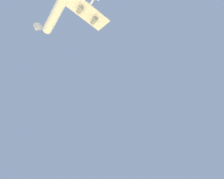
{
  "coord_description": "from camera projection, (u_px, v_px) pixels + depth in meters",
  "views": [
    {
      "loc": [
        -62.94,
        97.98,
        4.05
      ],
      "look_at": [
        18.37,
        24.4,
        62.63
      ],
      "focal_mm": 39.22,
      "sensor_mm": 36.0,
      "label": 1
    }
  ],
  "objects": []
}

